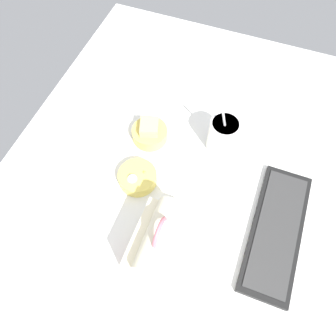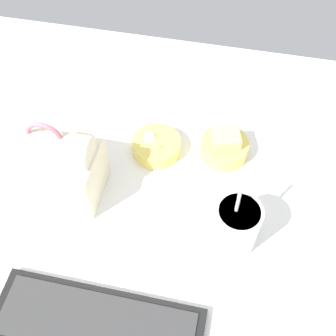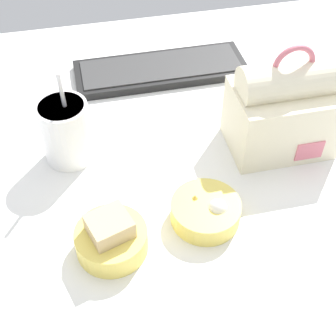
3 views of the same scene
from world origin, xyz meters
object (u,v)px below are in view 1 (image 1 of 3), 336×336
(keyboard, at_px, (276,231))
(bento_bowl_sandwich, at_px, (150,133))
(bento_bowl_snacks, at_px, (138,177))
(lunch_bag, at_px, (160,245))
(soup_cup, at_px, (223,135))

(keyboard, distance_m, bento_bowl_sandwich, 0.48)
(keyboard, xyz_separation_m, bento_bowl_snacks, (-0.01, -0.42, 0.01))
(lunch_bag, bearing_deg, keyboard, 121.45)
(lunch_bag, bearing_deg, bento_bowl_snacks, -141.55)
(keyboard, bearing_deg, lunch_bag, -58.55)
(soup_cup, bearing_deg, lunch_bag, -7.62)
(keyboard, relative_size, bento_bowl_snacks, 3.36)
(bento_bowl_snacks, bearing_deg, soup_cup, 136.24)
(keyboard, distance_m, bento_bowl_snacks, 0.42)
(keyboard, xyz_separation_m, bento_bowl_sandwich, (-0.17, -0.45, 0.02))
(lunch_bag, height_order, bento_bowl_sandwich, lunch_bag)
(keyboard, relative_size, soup_cup, 1.93)
(keyboard, height_order, lunch_bag, lunch_bag)
(soup_cup, height_order, bento_bowl_snacks, soup_cup)
(lunch_bag, xyz_separation_m, soup_cup, (-0.39, 0.05, -0.02))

